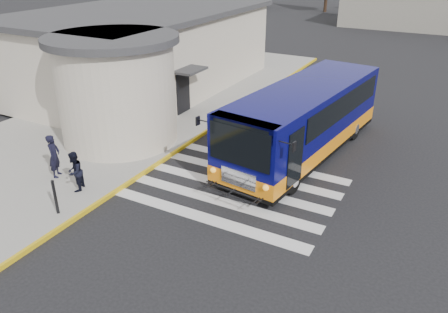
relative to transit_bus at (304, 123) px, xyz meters
The scene contains 9 objects.
ground 3.70m from the transit_bus, 105.02° to the right, with size 140.00×140.00×0.00m, color black.
sidewalk 10.00m from the transit_bus, behind, with size 10.00×34.00×0.15m, color gray.
curb_strip 5.17m from the transit_bus, behind, with size 0.12×34.00×0.16m, color gold.
station_building 12.32m from the transit_bus, 162.79° to the left, with size 12.70×18.70×4.80m.
crosswalk 4.55m from the transit_bus, 108.69° to the right, with size 8.00×5.35×0.01m.
transit_bus is the anchor object (origin of this frame).
pedestrian_a 10.32m from the transit_bus, 138.29° to the right, with size 0.63×0.42×1.74m, color black.
pedestrian_b 9.59m from the transit_bus, 130.18° to the right, with size 0.75×0.58×1.53m, color black.
bollard 10.43m from the transit_bus, 122.52° to the right, with size 0.10×0.10×1.26m, color black.
Camera 1 is at (6.23, -13.85, 8.32)m, focal length 35.00 mm.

